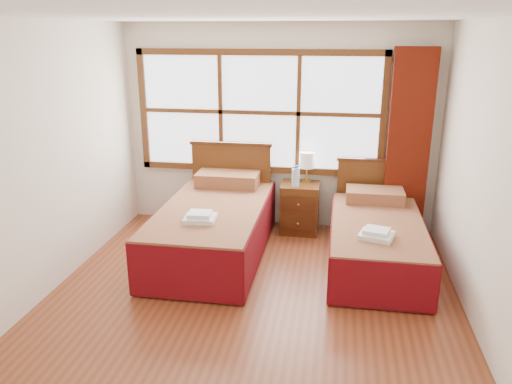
# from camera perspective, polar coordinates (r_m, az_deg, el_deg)

# --- Properties ---
(floor) EXTENTS (4.50, 4.50, 0.00)m
(floor) POSITION_cam_1_polar(r_m,az_deg,el_deg) (4.81, -0.93, -13.21)
(floor) COLOR brown
(floor) RESTS_ON ground
(ceiling) EXTENTS (4.50, 4.50, 0.00)m
(ceiling) POSITION_cam_1_polar(r_m,az_deg,el_deg) (4.12, -1.12, 19.50)
(ceiling) COLOR white
(ceiling) RESTS_ON wall_back
(wall_back) EXTENTS (4.00, 0.00, 4.00)m
(wall_back) POSITION_cam_1_polar(r_m,az_deg,el_deg) (6.45, 2.64, 7.31)
(wall_back) COLOR silver
(wall_back) RESTS_ON floor
(wall_left) EXTENTS (0.00, 4.50, 4.50)m
(wall_left) POSITION_cam_1_polar(r_m,az_deg,el_deg) (5.04, -24.03, 2.72)
(wall_left) COLOR silver
(wall_left) RESTS_ON floor
(wall_right) EXTENTS (0.00, 4.50, 4.50)m
(wall_right) POSITION_cam_1_polar(r_m,az_deg,el_deg) (4.40, 25.55, 0.48)
(wall_right) COLOR silver
(wall_right) RESTS_ON floor
(window) EXTENTS (3.16, 0.06, 1.56)m
(window) POSITION_cam_1_polar(r_m,az_deg,el_deg) (6.41, 0.38, 9.08)
(window) COLOR white
(window) RESTS_ON wall_back
(curtain) EXTENTS (0.50, 0.16, 2.30)m
(curtain) POSITION_cam_1_polar(r_m,az_deg,el_deg) (6.35, 17.00, 5.18)
(curtain) COLOR #5A1509
(curtain) RESTS_ON wall_back
(bed_left) EXTENTS (1.15, 2.22, 1.12)m
(bed_left) POSITION_cam_1_polar(r_m,az_deg,el_deg) (5.83, -4.73, -3.75)
(bed_left) COLOR #43220E
(bed_left) RESTS_ON floor
(bed_right) EXTENTS (1.00, 2.02, 0.97)m
(bed_right) POSITION_cam_1_polar(r_m,az_deg,el_deg) (5.70, 13.56, -5.18)
(bed_right) COLOR #43220E
(bed_right) RESTS_ON floor
(nightstand) EXTENTS (0.48, 0.47, 0.64)m
(nightstand) POSITION_cam_1_polar(r_m,az_deg,el_deg) (6.43, 5.02, -1.83)
(nightstand) COLOR #532D12
(nightstand) RESTS_ON floor
(towels_left) EXTENTS (0.34, 0.30, 0.09)m
(towels_left) POSITION_cam_1_polar(r_m,az_deg,el_deg) (5.24, -6.42, -2.86)
(towels_left) COLOR white
(towels_left) RESTS_ON bed_left
(towels_right) EXTENTS (0.38, 0.36, 0.09)m
(towels_right) POSITION_cam_1_polar(r_m,az_deg,el_deg) (5.12, 13.60, -4.69)
(towels_right) COLOR white
(towels_right) RESTS_ON bed_right
(lamp) EXTENTS (0.20, 0.20, 0.39)m
(lamp) POSITION_cam_1_polar(r_m,az_deg,el_deg) (6.37, 5.85, 3.57)
(lamp) COLOR gold
(lamp) RESTS_ON nightstand
(bottle_near) EXTENTS (0.07, 0.07, 0.27)m
(bottle_near) POSITION_cam_1_polar(r_m,az_deg,el_deg) (6.21, 4.68, 1.74)
(bottle_near) COLOR #C0DCF7
(bottle_near) RESTS_ON nightstand
(bottle_far) EXTENTS (0.07, 0.07, 0.25)m
(bottle_far) POSITION_cam_1_polar(r_m,az_deg,el_deg) (6.21, 4.42, 1.68)
(bottle_far) COLOR #C0DCF7
(bottle_far) RESTS_ON nightstand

